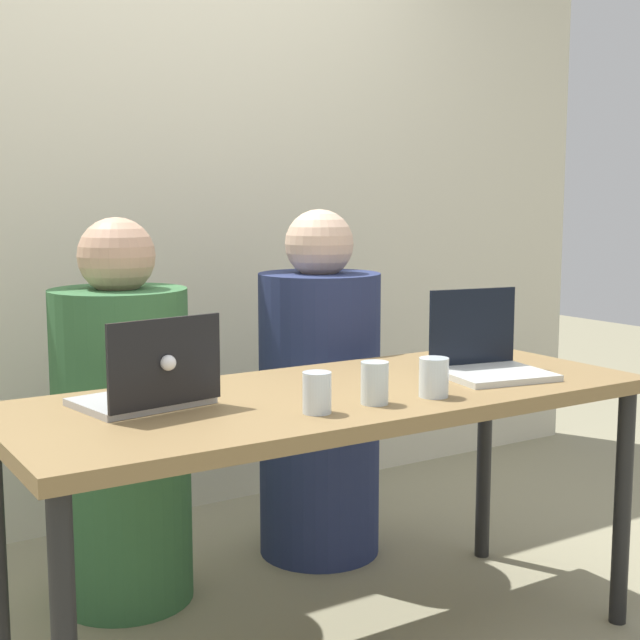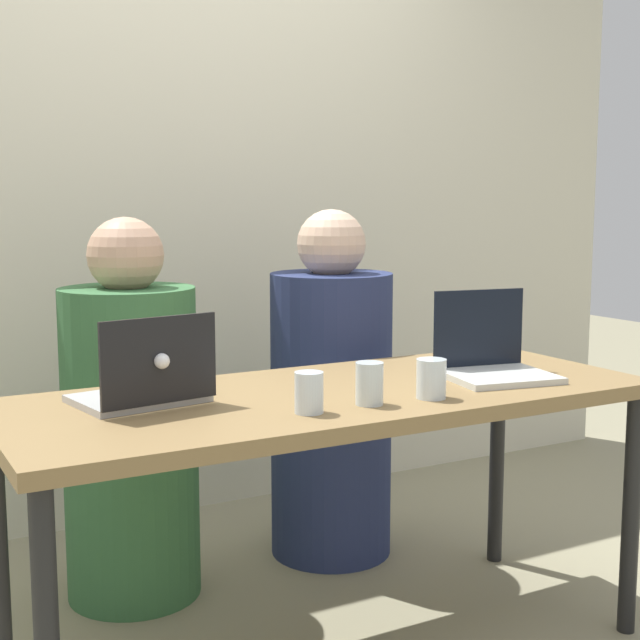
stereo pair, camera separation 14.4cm
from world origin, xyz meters
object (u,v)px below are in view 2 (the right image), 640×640
laptop_back_left (145,385)px  water_glass_right (431,381)px  laptop_front_right (492,358)px  water_glass_center (371,386)px  person_on_left (131,431)px  person_on_right (331,403)px  water_glass_left (309,395)px

laptop_back_left → water_glass_right: 0.71m
laptop_front_right → water_glass_right: laptop_front_right is taller
laptop_front_right → water_glass_center: laptop_front_right is taller
person_on_left → person_on_right: size_ratio=0.98×
person_on_left → laptop_front_right: 1.13m
person_on_right → water_glass_center: size_ratio=11.46×
person_on_right → laptop_front_right: (0.13, -0.70, 0.26)m
person_on_right → water_glass_right: person_on_right is taller
person_on_right → water_glass_left: size_ratio=12.28×
person_on_left → water_glass_left: 0.89m
water_glass_center → person_on_right: bearing=66.8°
water_glass_left → person_on_right: bearing=57.5°
water_glass_right → water_glass_left: bearing=178.2°
water_glass_left → water_glass_center: bearing=1.6°
person_on_left → water_glass_center: 0.94m
person_on_right → laptop_back_left: person_on_right is taller
laptop_front_right → water_glass_center: bearing=-155.5°
person_on_left → water_glass_left: size_ratio=12.09×
person_on_right → water_glass_left: (-0.53, -0.83, 0.25)m
laptop_back_left → water_glass_right: (0.66, -0.28, -0.01)m
person_on_left → water_glass_right: bearing=121.5°
person_on_right → water_glass_center: 0.93m
laptop_front_right → water_glass_right: (-0.31, -0.14, -0.01)m
person_on_left → laptop_back_left: size_ratio=3.55×
water_glass_right → water_glass_center: 0.17m
laptop_front_right → water_glass_center: size_ratio=3.07×
laptop_front_right → water_glass_left: size_ratio=3.29×
person_on_left → person_on_right: bearing=179.0°
laptop_front_right → water_glass_left: laptop_front_right is taller
laptop_back_left → laptop_front_right: bearing=163.0°
person_on_left → water_glass_left: bearing=101.8°
person_on_right → water_glass_right: size_ratio=12.00×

